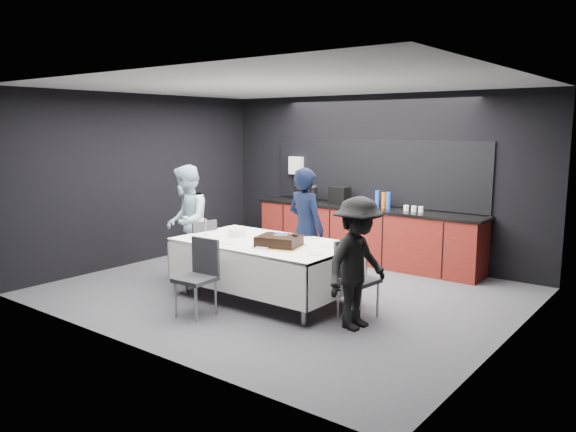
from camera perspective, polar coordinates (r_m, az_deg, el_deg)
The scene contains 18 objects.
ground at distance 7.85m, azimuth -0.45°, elevation -7.68°, with size 6.00×6.00×0.00m, color #47474D.
room_shell at distance 7.53m, azimuth -0.47°, elevation 5.99°, with size 6.04×5.04×2.82m.
kitchenette at distance 9.53m, azimuth 7.73°, elevation -1.42°, with size 4.10×0.64×2.05m.
party_table at distance 7.39m, azimuth -2.37°, elevation -3.62°, with size 2.32×1.32×0.78m.
cake_assembly at distance 7.01m, azimuth -0.91°, elevation -2.57°, with size 0.65×0.58×0.17m.
plate_stack at distance 7.69m, azimuth -5.23°, elevation -1.71°, with size 0.23×0.23×0.10m, color white.
loose_plate_near at distance 7.27m, azimuth -6.35°, elevation -2.73°, with size 0.22×0.22×0.01m, color white.
loose_plate_right_a at distance 7.04m, azimuth 4.12°, elevation -3.07°, with size 0.20×0.20×0.01m, color white.
loose_plate_right_b at distance 6.64m, azimuth 2.80°, elevation -3.80°, with size 0.22×0.22×0.01m, color white.
loose_plate_far at distance 7.71m, azimuth -0.74°, elevation -1.98°, with size 0.21×0.21×0.01m, color white.
fork_pile at distance 6.90m, azimuth -2.56°, elevation -3.24°, with size 0.15×0.10×0.02m, color white.
champagne_flute at distance 7.81m, azimuth -8.37°, elevation -0.78°, with size 0.06×0.06×0.22m.
chair_left at distance 8.25m, azimuth -8.89°, elevation -3.13°, with size 0.46×0.46×0.92m.
chair_right at distance 6.80m, azimuth 6.61°, elevation -5.71°, with size 0.46×0.46×0.92m.
chair_near at distance 6.90m, azimuth -8.96°, elevation -5.54°, with size 0.44×0.44×0.92m.
person_center at distance 7.81m, azimuth 1.81°, elevation -1.31°, with size 0.62×0.41×1.71m, color black.
person_left at distance 8.57m, azimuth -10.27°, elevation -0.57°, with size 0.83×0.64×1.70m, color silver.
person_right at distance 6.34m, azimuth 7.07°, elevation -4.79°, with size 0.97×0.56×1.50m, color black.
Camera 1 is at (4.64, -5.91, 2.26)m, focal length 35.00 mm.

